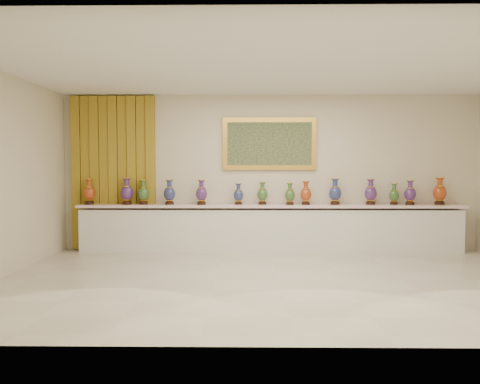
# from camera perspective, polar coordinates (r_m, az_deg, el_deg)

# --- Properties ---
(ground) EXTENTS (8.00, 8.00, 0.00)m
(ground) POSITION_cam_1_polar(r_m,az_deg,el_deg) (6.80, 4.69, -10.64)
(ground) COLOR beige
(ground) RESTS_ON ground
(room) EXTENTS (8.00, 8.00, 8.00)m
(room) POSITION_cam_1_polar(r_m,az_deg,el_deg) (9.27, -12.27, 2.85)
(room) COLOR beige
(room) RESTS_ON ground
(counter) EXTENTS (7.28, 0.48, 0.90)m
(counter) POSITION_cam_1_polar(r_m,az_deg,el_deg) (8.95, 3.70, -4.49)
(counter) COLOR white
(counter) RESTS_ON ground
(vase_0) EXTENTS (0.25, 0.25, 0.49)m
(vase_0) POSITION_cam_1_polar(r_m,az_deg,el_deg) (9.35, -17.90, -0.10)
(vase_0) COLOR black
(vase_0) RESTS_ON counter
(vase_1) EXTENTS (0.31, 0.31, 0.51)m
(vase_1) POSITION_cam_1_polar(r_m,az_deg,el_deg) (9.15, -13.63, -0.06)
(vase_1) COLOR black
(vase_1) RESTS_ON counter
(vase_2) EXTENTS (0.29, 0.29, 0.47)m
(vase_2) POSITION_cam_1_polar(r_m,az_deg,el_deg) (9.10, -11.71, -0.16)
(vase_2) COLOR black
(vase_2) RESTS_ON counter
(vase_3) EXTENTS (0.25, 0.25, 0.48)m
(vase_3) POSITION_cam_1_polar(r_m,az_deg,el_deg) (8.94, -8.59, -0.17)
(vase_3) COLOR black
(vase_3) RESTS_ON counter
(vase_4) EXTENTS (0.27, 0.27, 0.47)m
(vase_4) POSITION_cam_1_polar(r_m,az_deg,el_deg) (8.88, -4.72, -0.18)
(vase_4) COLOR black
(vase_4) RESTS_ON counter
(vase_5) EXTENTS (0.22, 0.22, 0.40)m
(vase_5) POSITION_cam_1_polar(r_m,az_deg,el_deg) (8.87, -0.19, -0.37)
(vase_5) COLOR black
(vase_5) RESTS_ON counter
(vase_6) EXTENTS (0.24, 0.24, 0.43)m
(vase_6) POSITION_cam_1_polar(r_m,az_deg,el_deg) (8.89, 2.75, -0.29)
(vase_6) COLOR black
(vase_6) RESTS_ON counter
(vase_7) EXTENTS (0.20, 0.20, 0.41)m
(vase_7) POSITION_cam_1_polar(r_m,az_deg,el_deg) (8.88, 6.10, -0.36)
(vase_7) COLOR black
(vase_7) RESTS_ON counter
(vase_8) EXTENTS (0.21, 0.21, 0.45)m
(vase_8) POSITION_cam_1_polar(r_m,az_deg,el_deg) (8.91, 8.03, -0.26)
(vase_8) COLOR black
(vase_8) RESTS_ON counter
(vase_9) EXTENTS (0.30, 0.30, 0.50)m
(vase_9) POSITION_cam_1_polar(r_m,az_deg,el_deg) (9.03, 11.51, -0.11)
(vase_9) COLOR black
(vase_9) RESTS_ON counter
(vase_10) EXTENTS (0.24, 0.24, 0.49)m
(vase_10) POSITION_cam_1_polar(r_m,az_deg,el_deg) (9.19, 15.64, -0.12)
(vase_10) COLOR black
(vase_10) RESTS_ON counter
(vase_11) EXTENTS (0.21, 0.21, 0.40)m
(vase_11) POSITION_cam_1_polar(r_m,az_deg,el_deg) (9.30, 18.26, -0.36)
(vase_11) COLOR black
(vase_11) RESTS_ON counter
(vase_12) EXTENTS (0.24, 0.24, 0.47)m
(vase_12) POSITION_cam_1_polar(r_m,az_deg,el_deg) (9.37, 20.02, -0.20)
(vase_12) COLOR black
(vase_12) RESTS_ON counter
(vase_13) EXTENTS (0.27, 0.27, 0.52)m
(vase_13) POSITION_cam_1_polar(r_m,az_deg,el_deg) (9.59, 23.17, -0.05)
(vase_13) COLOR black
(vase_13) RESTS_ON counter
(label_card) EXTENTS (0.10, 0.06, 0.00)m
(label_card) POSITION_cam_1_polar(r_m,az_deg,el_deg) (8.87, -8.52, -1.56)
(label_card) COLOR white
(label_card) RESTS_ON counter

